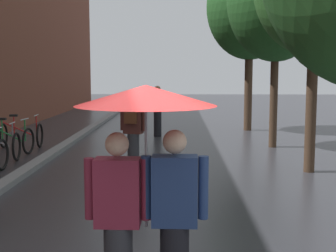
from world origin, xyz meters
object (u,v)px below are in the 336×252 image
pedestrian_walking_far (133,131)px  parked_bicycle_6 (10,140)px  parked_bicycle_7 (22,135)px  street_tree_3 (250,7)px  couple_under_umbrella (146,157)px  pedestrian_walking_midground (158,110)px

pedestrian_walking_far → parked_bicycle_6: bearing=149.1°
parked_bicycle_7 → pedestrian_walking_far: size_ratio=0.67×
street_tree_3 → pedestrian_walking_far: 8.77m
parked_bicycle_7 → couple_under_umbrella: size_ratio=0.55×
street_tree_3 → parked_bicycle_6: 9.60m
street_tree_3 → pedestrian_walking_midground: bearing=-152.5°
couple_under_umbrella → pedestrian_walking_midground: 11.40m
street_tree_3 → parked_bicycle_7: (-7.05, -4.11, -4.10)m
couple_under_umbrella → pedestrian_walking_midground: size_ratio=1.21×
parked_bicycle_6 → couple_under_umbrella: 9.07m
couple_under_umbrella → pedestrian_walking_far: 5.97m
parked_bicycle_7 → pedestrian_walking_midground: pedestrian_walking_midground is taller
street_tree_3 → pedestrian_walking_far: bearing=-116.3°
pedestrian_walking_midground → couple_under_umbrella: bearing=-87.9°
street_tree_3 → parked_bicycle_7: 9.13m
street_tree_3 → parked_bicycle_6: street_tree_3 is taller
pedestrian_walking_midground → pedestrian_walking_far: 5.48m
parked_bicycle_6 → couple_under_umbrella: size_ratio=0.56×
parked_bicycle_6 → street_tree_3: bearing=36.0°
parked_bicycle_7 → pedestrian_walking_far: (3.50, -3.06, 0.52)m
parked_bicycle_6 → pedestrian_walking_midground: size_ratio=0.68×
street_tree_3 → parked_bicycle_7: size_ratio=5.67×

